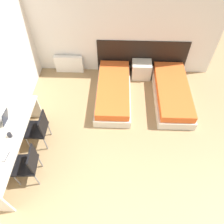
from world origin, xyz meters
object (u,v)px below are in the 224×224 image
object	(u,v)px
laptop	(12,121)
chair_near_laptop	(38,128)
bed_near_window	(114,91)
chair_near_notebook	(28,164)
bed_near_door	(172,93)
nightstand	(141,70)

from	to	relation	value
laptop	chair_near_laptop	bearing A→B (deg)	14.25
bed_near_window	chair_near_laptop	distance (m)	2.06
chair_near_laptop	chair_near_notebook	bearing A→B (deg)	-90.04
chair_near_laptop	bed_near_door	bearing A→B (deg)	25.64
bed_near_window	laptop	world-z (taller)	laptop
bed_near_window	bed_near_door	world-z (taller)	same
bed_near_door	chair_near_notebook	world-z (taller)	chair_near_notebook
bed_near_window	laptop	xyz separation A→B (m)	(-1.89, -1.47, 0.61)
bed_near_window	chair_near_notebook	world-z (taller)	chair_near_notebook
nightstand	chair_near_notebook	bearing A→B (deg)	-126.42
bed_near_door	chair_near_laptop	distance (m)	3.26
chair_near_notebook	laptop	size ratio (longest dim) A/B	2.30
bed_near_window	nightstand	distance (m)	1.08
bed_near_window	chair_near_laptop	world-z (taller)	chair_near_laptop
chair_near_notebook	bed_near_door	bearing A→B (deg)	32.54
bed_near_door	laptop	world-z (taller)	laptop
laptop	chair_near_notebook	bearing A→B (deg)	-54.55
nightstand	laptop	bearing A→B (deg)	-138.97
chair_near_laptop	chair_near_notebook	distance (m)	0.77
nightstand	chair_near_notebook	distance (m)	3.71
bed_near_door	chair_near_laptop	size ratio (longest dim) A/B	2.29
bed_near_window	chair_near_laptop	xyz separation A→B (m)	(-1.47, -1.41, 0.31)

